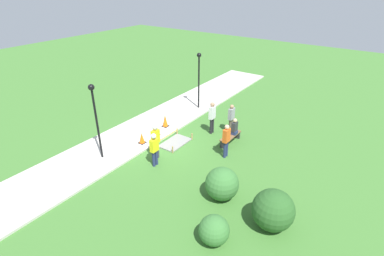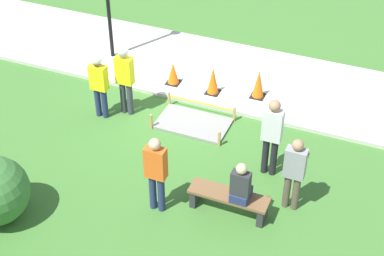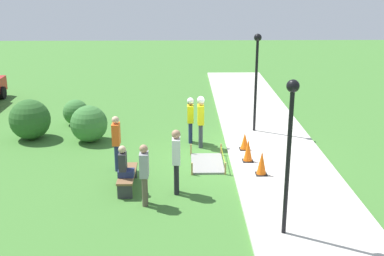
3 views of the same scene
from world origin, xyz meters
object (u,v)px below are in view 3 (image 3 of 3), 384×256
object	(u,v)px
bystander_in_white_shirt	(144,171)
lamppost_near	(257,68)
worker_assistant	(201,117)
park_bench	(127,177)
person_seated_on_bench	(124,164)
traffic_cone_far_patch	(248,151)
worker_supervisor	(190,116)
lamppost_far	(290,135)
traffic_cone_near_patch	(262,163)
bystander_in_orange_shirt	(116,140)
bystander_in_gray_shirt	(176,157)
traffic_cone_sidewalk_edge	(245,141)

from	to	relation	value
bystander_in_white_shirt	lamppost_near	bearing A→B (deg)	-32.00
worker_assistant	lamppost_near	size ratio (longest dim) A/B	0.50
park_bench	person_seated_on_bench	bearing A→B (deg)	168.09
traffic_cone_far_patch	worker_supervisor	distance (m)	2.83
worker_supervisor	worker_assistant	world-z (taller)	worker_assistant
park_bench	lamppost_near	bearing A→B (deg)	-41.37
lamppost_near	lamppost_far	bearing A→B (deg)	176.90
worker_supervisor	person_seated_on_bench	bearing A→B (deg)	154.99
traffic_cone_near_patch	lamppost_near	world-z (taller)	lamppost_near
person_seated_on_bench	worker_supervisor	xyz separation A→B (m)	(4.07, -1.90, 0.17)
person_seated_on_bench	traffic_cone_near_patch	bearing A→B (deg)	-77.73
park_bench	lamppost_near	world-z (taller)	lamppost_near
park_bench	bystander_in_orange_shirt	bearing A→B (deg)	18.98
park_bench	lamppost_near	distance (m)	6.86
bystander_in_gray_shirt	lamppost_far	distance (m)	3.72
traffic_cone_far_patch	person_seated_on_bench	size ratio (longest dim) A/B	0.80
bystander_in_orange_shirt	bystander_in_white_shirt	size ratio (longest dim) A/B	1.03
traffic_cone_far_patch	worker_assistant	distance (m)	2.27
traffic_cone_far_patch	lamppost_far	xyz separation A→B (m)	(-4.47, -0.24, 2.02)
person_seated_on_bench	lamppost_near	size ratio (longest dim) A/B	0.24
lamppost_near	worker_assistant	bearing A→B (deg)	126.22
traffic_cone_near_patch	lamppost_near	size ratio (longest dim) A/B	0.20
worker_assistant	bystander_in_orange_shirt	distance (m)	3.34
person_seated_on_bench	traffic_cone_far_patch	bearing A→B (deg)	-62.21
bystander_in_white_shirt	worker_supervisor	bearing A→B (deg)	-14.53
traffic_cone_near_patch	traffic_cone_sidewalk_edge	world-z (taller)	traffic_cone_near_patch
bystander_in_white_shirt	lamppost_near	size ratio (longest dim) A/B	0.46
traffic_cone_sidewalk_edge	bystander_in_gray_shirt	bearing A→B (deg)	144.45
traffic_cone_far_patch	person_seated_on_bench	world-z (taller)	person_seated_on_bench
traffic_cone_far_patch	bystander_in_orange_shirt	bearing A→B (deg)	95.58
traffic_cone_near_patch	worker_supervisor	size ratio (longest dim) A/B	0.44
worker_assistant	bystander_in_orange_shirt	xyz separation A→B (m)	(-2.03, 2.64, -0.12)
traffic_cone_sidewalk_edge	lamppost_far	bearing A→B (deg)	-177.81
bystander_in_white_shirt	lamppost_far	size ratio (longest dim) A/B	0.46
traffic_cone_near_patch	worker_supervisor	distance (m)	3.84
bystander_in_gray_shirt	lamppost_near	xyz separation A→B (m)	(5.27, -2.90, 1.46)
bystander_in_white_shirt	lamppost_far	bearing A→B (deg)	-117.10
person_seated_on_bench	lamppost_far	xyz separation A→B (m)	(-2.53, -3.93, 1.68)
worker_supervisor	traffic_cone_sidewalk_edge	bearing A→B (deg)	-119.67
traffic_cone_near_patch	lamppost_near	bearing A→B (deg)	-5.30
worker_supervisor	bystander_in_orange_shirt	distance (m)	3.41
park_bench	bystander_in_gray_shirt	world-z (taller)	bystander_in_gray_shirt
traffic_cone_sidewalk_edge	traffic_cone_near_patch	bearing A→B (deg)	-173.89
traffic_cone_sidewalk_edge	bystander_in_orange_shirt	distance (m)	4.42
traffic_cone_far_patch	traffic_cone_sidewalk_edge	size ratio (longest dim) A/B	1.22
bystander_in_gray_shirt	lamppost_far	size ratio (longest dim) A/B	0.51
traffic_cone_near_patch	bystander_in_orange_shirt	world-z (taller)	bystander_in_orange_shirt
worker_assistant	lamppost_far	xyz separation A→B (m)	(-6.11, -1.69, 1.38)
bystander_in_gray_shirt	bystander_in_white_shirt	xyz separation A→B (m)	(-0.68, 0.82, -0.11)
park_bench	worker_assistant	bearing A→B (deg)	-33.31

